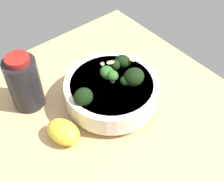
# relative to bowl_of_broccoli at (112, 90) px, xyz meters

# --- Properties ---
(ground_plane) EXTENTS (0.59, 0.59, 0.04)m
(ground_plane) POSITION_rel_bowl_of_broccoli_xyz_m (0.00, 0.03, -0.07)
(ground_plane) COLOR tan
(bowl_of_broccoli) EXTENTS (0.21, 0.21, 0.11)m
(bowl_of_broccoli) POSITION_rel_bowl_of_broccoli_xyz_m (0.00, 0.00, 0.00)
(bowl_of_broccoli) COLOR silver
(bowl_of_broccoli) RESTS_ON ground_plane
(lemon_wedge) EXTENTS (0.09, 0.07, 0.05)m
(lemon_wedge) POSITION_rel_bowl_of_broccoli_xyz_m (-0.01, 0.14, -0.02)
(lemon_wedge) COLOR yellow
(lemon_wedge) RESTS_ON ground_plane
(bottle_tall) EXTENTS (0.07, 0.07, 0.14)m
(bottle_tall) POSITION_rel_bowl_of_broccoli_xyz_m (0.12, 0.15, 0.02)
(bottle_tall) COLOR black
(bottle_tall) RESTS_ON ground_plane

